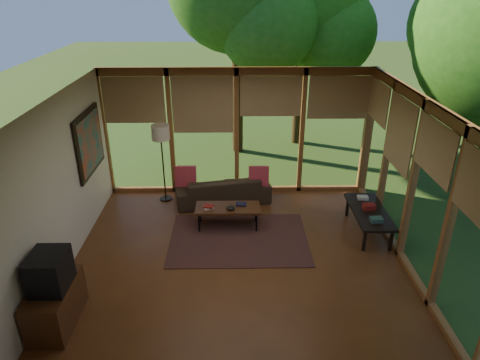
{
  "coord_description": "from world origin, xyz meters",
  "views": [
    {
      "loc": [
        -0.06,
        -6.03,
        4.25
      ],
      "look_at": [
        0.04,
        0.7,
        1.09
      ],
      "focal_mm": 32.0,
      "sensor_mm": 36.0,
      "label": 1
    }
  ],
  "objects_px": {
    "sofa": "(223,189)",
    "side_console": "(369,213)",
    "floor_lamp": "(161,137)",
    "media_cabinet": "(56,305)",
    "television": "(49,271)",
    "coffee_table": "(228,209)"
  },
  "relations": [
    {
      "from": "sofa",
      "to": "television",
      "type": "xyz_separation_m",
      "value": [
        -2.15,
        -3.51,
        0.57
      ]
    },
    {
      "from": "media_cabinet",
      "to": "sofa",
      "type": "bearing_deg",
      "value": 58.32
    },
    {
      "from": "floor_lamp",
      "to": "side_console",
      "type": "bearing_deg",
      "value": -19.23
    },
    {
      "from": "sofa",
      "to": "television",
      "type": "bearing_deg",
      "value": 47.04
    },
    {
      "from": "television",
      "to": "media_cabinet",
      "type": "bearing_deg",
      "value": 180.0
    },
    {
      "from": "television",
      "to": "side_console",
      "type": "height_order",
      "value": "television"
    },
    {
      "from": "side_console",
      "to": "sofa",
      "type": "bearing_deg",
      "value": 154.8
    },
    {
      "from": "floor_lamp",
      "to": "sofa",
      "type": "bearing_deg",
      "value": -4.51
    },
    {
      "from": "sofa",
      "to": "media_cabinet",
      "type": "relative_size",
      "value": 1.94
    },
    {
      "from": "coffee_table",
      "to": "side_console",
      "type": "height_order",
      "value": "side_console"
    },
    {
      "from": "media_cabinet",
      "to": "coffee_table",
      "type": "xyz_separation_m",
      "value": [
        2.29,
        2.46,
        0.09
      ]
    },
    {
      "from": "television",
      "to": "coffee_table",
      "type": "xyz_separation_m",
      "value": [
        2.27,
        2.46,
        -0.46
      ]
    },
    {
      "from": "media_cabinet",
      "to": "coffee_table",
      "type": "distance_m",
      "value": 3.36
    },
    {
      "from": "sofa",
      "to": "side_console",
      "type": "xyz_separation_m",
      "value": [
        2.7,
        -1.27,
        0.13
      ]
    },
    {
      "from": "media_cabinet",
      "to": "television",
      "type": "bearing_deg",
      "value": 0.0
    },
    {
      "from": "sofa",
      "to": "coffee_table",
      "type": "distance_m",
      "value": 1.06
    },
    {
      "from": "coffee_table",
      "to": "side_console",
      "type": "distance_m",
      "value": 2.59
    },
    {
      "from": "floor_lamp",
      "to": "side_console",
      "type": "distance_m",
      "value": 4.27
    },
    {
      "from": "side_console",
      "to": "floor_lamp",
      "type": "bearing_deg",
      "value": 160.77
    },
    {
      "from": "sofa",
      "to": "floor_lamp",
      "type": "height_order",
      "value": "floor_lamp"
    },
    {
      "from": "sofa",
      "to": "side_console",
      "type": "distance_m",
      "value": 2.99
    },
    {
      "from": "television",
      "to": "floor_lamp",
      "type": "relative_size",
      "value": 0.33
    }
  ]
}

